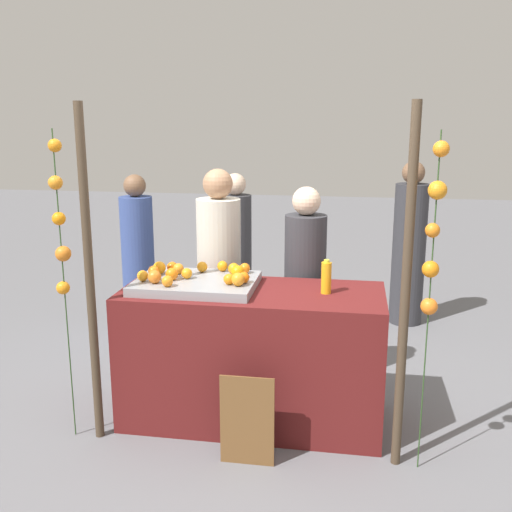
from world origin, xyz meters
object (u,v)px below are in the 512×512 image
at_px(vendor_right, 305,296).
at_px(stall_counter, 252,355).
at_px(orange_1, 187,273).
at_px(vendor_left, 219,285).
at_px(orange_0, 143,276).
at_px(juice_bottle, 326,277).
at_px(chalkboard_sign, 247,421).

bearing_deg(vendor_right, stall_counter, -117.63).
relative_size(orange_1, vendor_left, 0.04).
distance_m(orange_0, vendor_right, 1.27).
xyz_separation_m(orange_1, juice_bottle, (0.93, 0.01, 0.01)).
bearing_deg(vendor_left, chalkboard_sign, -69.59).
bearing_deg(stall_counter, orange_0, -171.49).
height_order(chalkboard_sign, vendor_right, vendor_right).
bearing_deg(orange_0, chalkboard_sign, -29.77).
height_order(stall_counter, vendor_right, vendor_right).
bearing_deg(orange_0, orange_1, 22.09).
relative_size(chalkboard_sign, vendor_left, 0.35).
relative_size(stall_counter, orange_1, 23.83).
height_order(stall_counter, chalkboard_sign, stall_counter).
relative_size(juice_bottle, vendor_left, 0.13).
relative_size(juice_bottle, vendor_right, 0.14).
bearing_deg(juice_bottle, vendor_right, 108.08).
relative_size(stall_counter, chalkboard_sign, 3.00).
distance_m(orange_1, chalkboard_sign, 1.06).
height_order(orange_1, chalkboard_sign, orange_1).
bearing_deg(vendor_right, chalkboard_sign, -101.84).
bearing_deg(chalkboard_sign, vendor_left, 110.41).
distance_m(orange_1, juice_bottle, 0.93).
distance_m(stall_counter, orange_0, 0.92).
xyz_separation_m(orange_0, chalkboard_sign, (0.79, -0.45, -0.75)).
height_order(juice_bottle, chalkboard_sign, juice_bottle).
distance_m(stall_counter, vendor_left, 0.76).
height_order(stall_counter, orange_1, orange_1).
distance_m(juice_bottle, chalkboard_sign, 1.04).
bearing_deg(juice_bottle, stall_counter, -178.06).
bearing_deg(orange_1, juice_bottle, 0.84).
height_order(orange_1, vendor_left, vendor_left).
relative_size(orange_0, juice_bottle, 0.33).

